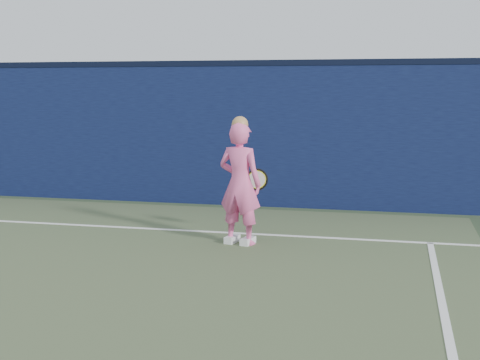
# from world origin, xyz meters

# --- Properties ---
(backstop_wall) EXTENTS (24.00, 0.40, 2.50)m
(backstop_wall) POSITION_xyz_m (0.00, 6.50, 1.25)
(backstop_wall) COLOR #0B1134
(backstop_wall) RESTS_ON ground
(wall_cap) EXTENTS (24.00, 0.42, 0.10)m
(wall_cap) POSITION_xyz_m (0.00, 6.50, 2.55)
(wall_cap) COLOR black
(wall_cap) RESTS_ON backstop_wall
(player) EXTENTS (0.68, 0.52, 1.74)m
(player) POSITION_xyz_m (2.26, 3.40, 0.84)
(player) COLOR pink
(player) RESTS_ON ground
(racket) EXTENTS (0.59, 0.13, 0.32)m
(racket) POSITION_xyz_m (2.37, 3.86, 0.83)
(racket) COLOR black
(racket) RESTS_ON ground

